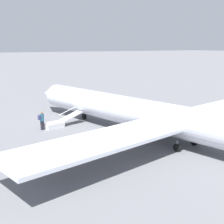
# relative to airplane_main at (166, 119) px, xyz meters

# --- Properties ---
(ground_plane) EXTENTS (600.00, 600.00, 0.00)m
(ground_plane) POSITION_rel_airplane_main_xyz_m (0.96, 0.22, -1.95)
(ground_plane) COLOR slate
(airplane_main) EXTENTS (35.48, 27.75, 6.57)m
(airplane_main) POSITION_rel_airplane_main_xyz_m (0.00, 0.00, 0.00)
(airplane_main) COLOR silver
(airplane_main) RESTS_ON ground
(boarding_stairs) EXTENTS (1.89, 4.14, 1.65)m
(boarding_stairs) POSITION_rel_airplane_main_xyz_m (8.85, 5.90, -1.59)
(boarding_stairs) COLOR silver
(boarding_stairs) RESTS_ON ground
(passenger) EXTENTS (0.40, 0.56, 1.74)m
(passenger) POSITION_rel_airplane_main_xyz_m (8.54, 7.49, -0.95)
(passenger) COLOR #23232D
(passenger) RESTS_ON ground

